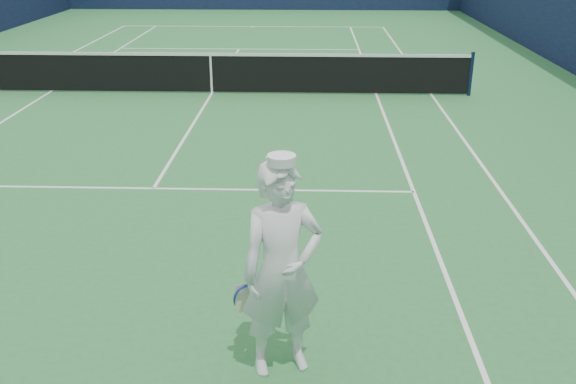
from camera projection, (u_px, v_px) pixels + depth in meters
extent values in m
plane|color=#2B7136|center=(212.00, 93.00, 16.10)|extent=(80.00, 80.00, 0.00)
cube|color=white|center=(253.00, 26.00, 27.08)|extent=(11.03, 0.06, 0.01)
cube|color=white|center=(432.00, 95.00, 15.92)|extent=(0.06, 23.83, 0.01)
cube|color=white|center=(51.00, 92.00, 16.23)|extent=(0.06, 23.77, 0.01)
cube|color=white|center=(376.00, 94.00, 15.96)|extent=(0.06, 23.77, 0.01)
cube|color=white|center=(239.00, 49.00, 22.01)|extent=(8.23, 0.06, 0.01)
cube|color=white|center=(154.00, 189.00, 10.18)|extent=(8.23, 0.06, 0.01)
cube|color=white|center=(212.00, 93.00, 16.10)|extent=(0.06, 12.80, 0.01)
cube|color=white|center=(252.00, 27.00, 26.94)|extent=(0.06, 0.30, 0.01)
cylinder|color=#141E4C|center=(471.00, 74.00, 15.68)|extent=(0.09, 0.09, 1.07)
cube|color=black|center=(211.00, 73.00, 15.91)|extent=(12.79, 0.02, 0.92)
cube|color=white|center=(210.00, 54.00, 15.73)|extent=(12.79, 0.04, 0.07)
cube|color=white|center=(211.00, 75.00, 15.92)|extent=(0.05, 0.03, 0.94)
imported|color=white|center=(282.00, 271.00, 5.67)|extent=(0.86, 0.70, 2.04)
cylinder|color=white|center=(282.00, 160.00, 5.27)|extent=(0.24, 0.24, 0.08)
cube|color=white|center=(277.00, 158.00, 5.40)|extent=(0.20, 0.15, 0.02)
cylinder|color=navy|center=(249.00, 267.00, 5.65)|extent=(0.06, 0.10, 0.22)
cube|color=#1F32A9|center=(250.00, 281.00, 5.77)|extent=(0.03, 0.03, 0.14)
torus|color=#1F32A9|center=(247.00, 297.00, 5.90)|extent=(0.31, 0.19, 0.29)
cube|color=beige|center=(247.00, 297.00, 5.90)|extent=(0.21, 0.07, 0.30)
sphere|color=#C5E81A|center=(306.00, 252.00, 5.79)|extent=(0.07, 0.07, 0.07)
sphere|color=#C5E81A|center=(311.00, 247.00, 5.81)|extent=(0.07, 0.07, 0.07)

